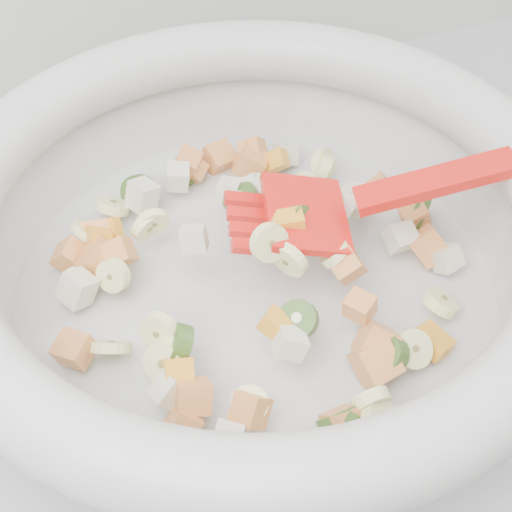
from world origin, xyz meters
name	(u,v)px	position (x,y,z in m)	size (l,w,h in m)	color
mixing_bowl	(257,239)	(-0.01, 1.45, 0.97)	(0.50, 0.44, 0.14)	#B6B6B4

